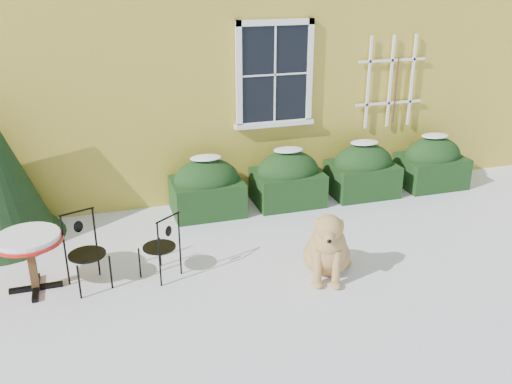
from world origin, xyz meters
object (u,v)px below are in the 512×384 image
object	(u,v)px
patio_chair_far	(86,251)
dog	(327,249)
patio_chair_near	(161,246)
bistro_table	(29,244)

from	to	relation	value
patio_chair_far	dog	bearing A→B (deg)	-32.30
patio_chair_far	patio_chair_near	bearing A→B (deg)	-23.32
patio_chair_near	patio_chair_far	xyz separation A→B (m)	(-0.87, 0.06, 0.04)
bistro_table	patio_chair_near	size ratio (longest dim) A/B	0.92
patio_chair_far	bistro_table	bearing A→B (deg)	153.82
bistro_table	patio_chair_far	bearing A→B (deg)	-6.88
patio_chair_near	patio_chair_far	size ratio (longest dim) A/B	0.92
patio_chair_near	patio_chair_far	bearing A→B (deg)	-41.29
patio_chair_near	dog	bearing A→B (deg)	125.81
bistro_table	dog	world-z (taller)	dog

